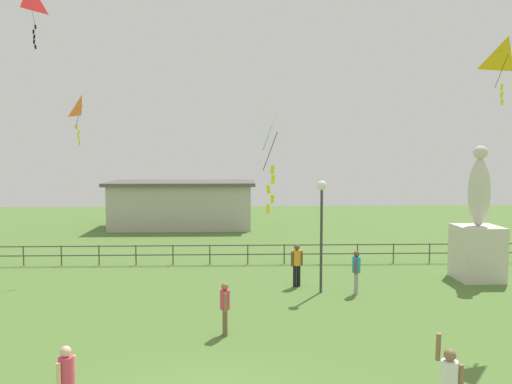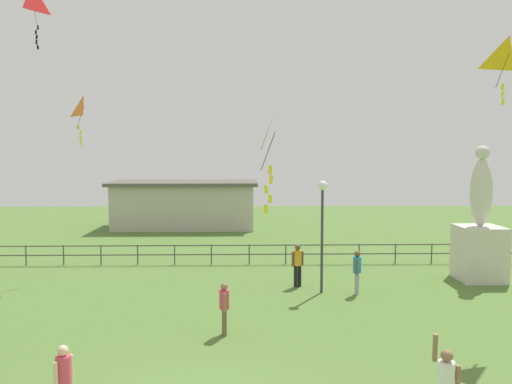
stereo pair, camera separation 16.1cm
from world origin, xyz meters
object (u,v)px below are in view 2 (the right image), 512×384
object	(u,v)px
person_5	(357,270)
kite_2	(32,0)
person_2	(64,379)
kite_1	(509,55)
kite_5	(84,108)
kite_3	(275,136)
statue_monument	(480,238)
person_3	(298,262)
person_4	(224,305)
lamppost	(322,211)

from	to	relation	value
person_5	kite_2	size ratio (longest dim) A/B	0.55
person_2	kite_1	bearing A→B (deg)	25.57
person_2	kite_5	xyz separation A→B (m)	(-3.42, 12.69, 6.32)
kite_2	kite_3	distance (m)	17.22
statue_monument	kite_3	bearing A→B (deg)	-134.99
person_2	kite_2	size ratio (longest dim) A/B	0.53
person_2	kite_5	bearing A→B (deg)	105.06
person_3	kite_3	distance (m)	9.55
kite_1	kite_5	size ratio (longest dim) A/B	0.91
kite_5	kite_3	bearing A→B (deg)	-55.11
kite_5	kite_1	bearing A→B (deg)	-26.07
person_3	person_4	xyz separation A→B (m)	(-2.69, -5.25, -0.08)
kite_3	kite_5	world-z (taller)	kite_5
kite_1	kite_2	world-z (taller)	kite_2
person_3	person_5	bearing A→B (deg)	-29.05
person_5	kite_2	world-z (taller)	kite_2
lamppost	person_2	bearing A→B (deg)	-125.38
person_2	kite_3	xyz separation A→B (m)	(4.21, 1.75, 4.75)
person_5	statue_monument	bearing A→B (deg)	20.09
person_4	kite_5	bearing A→B (deg)	128.53
person_3	kite_3	xyz separation A→B (m)	(-1.42, -8.20, 4.68)
person_2	kite_5	world-z (taller)	kite_5
statue_monument	kite_5	bearing A→B (deg)	173.58
statue_monument	kite_2	size ratio (longest dim) A/B	1.87
statue_monument	person_3	size ratio (longest dim) A/B	3.30
person_4	person_3	bearing A→B (deg)	62.88
kite_3	kite_1	bearing A→B (deg)	27.22
person_5	kite_2	xyz separation A→B (m)	(-13.74, 5.20, 11.21)
person_3	person_4	size ratio (longest dim) A/B	1.09
person_2	person_3	world-z (taller)	person_3
person_2	person_5	world-z (taller)	person_5
kite_1	kite_2	bearing A→B (deg)	153.85
kite_1	kite_2	xyz separation A→B (m)	(-17.40, 8.54, 3.98)
person_4	kite_2	distance (m)	17.13
lamppost	person_2	distance (m)	11.35
person_5	kite_3	size ratio (longest dim) A/B	0.73
lamppost	person_3	bearing A→B (deg)	133.19
person_3	person_5	distance (m)	2.40
person_5	kite_5	world-z (taller)	kite_5
statue_monument	lamppost	size ratio (longest dim) A/B	1.31
statue_monument	person_4	size ratio (longest dim) A/B	3.60
kite_3	kite_5	distance (m)	13.42
lamppost	person_3	xyz separation A→B (m)	(-0.82, 0.87, -2.14)
person_2	person_4	size ratio (longest dim) A/B	1.01
lamppost	kite_1	world-z (taller)	kite_1
person_3	kite_2	size ratio (longest dim) A/B	0.57
lamppost	person_5	distance (m)	2.53
person_4	kite_1	xyz separation A→B (m)	(8.44, 0.74, 7.29)
kite_2	kite_3	size ratio (longest dim) A/B	1.32
person_3	person_4	bearing A→B (deg)	-117.12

